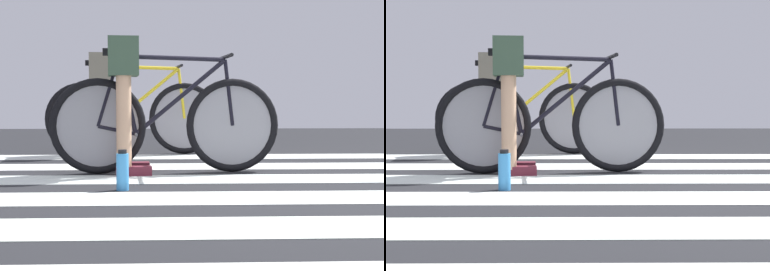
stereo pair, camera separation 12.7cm
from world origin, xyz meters
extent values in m
cube|color=black|center=(0.00, 0.00, 0.01)|extent=(18.00, 14.00, 0.02)
cube|color=silver|center=(-0.04, -1.06, 0.02)|extent=(5.20, 0.44, 0.00)
cube|color=silver|center=(0.11, -0.30, 0.02)|extent=(5.20, 0.44, 0.00)
cube|color=silver|center=(-0.02, 0.46, 0.02)|extent=(5.20, 0.44, 0.00)
cube|color=silver|center=(-0.08, 1.21, 0.02)|extent=(5.20, 0.44, 0.00)
cube|color=silver|center=(-0.12, 1.99, 0.02)|extent=(5.20, 0.44, 0.00)
torus|color=black|center=(-1.12, 0.78, 0.38)|extent=(0.72, 0.12, 0.72)
torus|color=black|center=(-0.10, 0.87, 0.38)|extent=(0.72, 0.12, 0.72)
cylinder|color=gray|center=(-1.12, 0.78, 0.38)|extent=(0.61, 0.06, 0.61)
cylinder|color=gray|center=(-0.10, 0.87, 0.38)|extent=(0.61, 0.06, 0.61)
cylinder|color=black|center=(-0.56, 0.83, 0.89)|extent=(0.80, 0.11, 0.05)
cylinder|color=black|center=(-0.50, 0.84, 0.60)|extent=(0.70, 0.10, 0.59)
cylinder|color=black|center=(-0.90, 0.80, 0.61)|extent=(0.16, 0.05, 0.59)
cylinder|color=black|center=(-0.98, 0.79, 0.35)|extent=(0.29, 0.05, 0.09)
cylinder|color=black|center=(-1.04, 0.79, 0.64)|extent=(0.19, 0.04, 0.53)
cylinder|color=black|center=(-0.13, 0.87, 0.63)|extent=(0.09, 0.04, 0.50)
cube|color=black|center=(-0.96, 0.79, 0.93)|extent=(0.25, 0.11, 0.05)
cylinder|color=black|center=(-0.16, 0.87, 0.90)|extent=(0.08, 0.52, 0.03)
cylinder|color=#4C4C51|center=(-0.84, 0.80, 0.32)|extent=(0.05, 0.34, 0.02)
cylinder|color=tan|center=(-0.94, 0.94, 0.53)|extent=(0.11, 0.11, 0.92)
cylinder|color=tan|center=(-0.91, 0.66, 0.53)|extent=(0.11, 0.11, 0.92)
cube|color=#344B39|center=(-0.93, 0.80, 0.89)|extent=(0.26, 0.43, 0.28)
cube|color=maroon|center=(-0.87, 0.94, 0.06)|extent=(0.27, 0.12, 0.07)
cube|color=maroon|center=(-0.84, 0.66, 0.06)|extent=(0.27, 0.12, 0.07)
torus|color=black|center=(-1.45, 2.21, 0.38)|extent=(0.72, 0.13, 0.72)
torus|color=black|center=(-0.43, 2.31, 0.38)|extent=(0.72, 0.13, 0.72)
cylinder|color=gray|center=(-1.45, 2.21, 0.38)|extent=(0.60, 0.07, 0.61)
cylinder|color=gray|center=(-0.43, 2.31, 0.38)|extent=(0.60, 0.07, 0.61)
cylinder|color=yellow|center=(-0.89, 2.27, 0.89)|extent=(0.80, 0.12, 0.05)
cylinder|color=yellow|center=(-0.83, 2.27, 0.60)|extent=(0.70, 0.11, 0.59)
cylinder|color=yellow|center=(-1.23, 2.23, 0.61)|extent=(0.16, 0.05, 0.59)
cylinder|color=yellow|center=(-1.31, 2.22, 0.35)|extent=(0.29, 0.06, 0.09)
cylinder|color=yellow|center=(-1.37, 2.22, 0.64)|extent=(0.19, 0.04, 0.53)
cylinder|color=yellow|center=(-0.46, 2.31, 0.63)|extent=(0.09, 0.04, 0.50)
cube|color=black|center=(-1.29, 2.23, 0.93)|extent=(0.25, 0.11, 0.05)
cylinder|color=black|center=(-0.49, 2.31, 0.90)|extent=(0.08, 0.52, 0.03)
cylinder|color=#4C4C51|center=(-1.17, 2.24, 0.32)|extent=(0.05, 0.34, 0.02)
cylinder|color=beige|center=(-1.27, 2.37, 0.52)|extent=(0.11, 0.11, 0.91)
cylinder|color=beige|center=(-1.24, 2.09, 0.52)|extent=(0.11, 0.11, 0.91)
cube|color=#6A6658|center=(-1.26, 2.23, 0.88)|extent=(0.26, 0.43, 0.28)
cube|color=#2F304E|center=(-1.20, 2.38, 0.06)|extent=(0.27, 0.13, 0.07)
cube|color=#2F304E|center=(-1.17, 2.10, 0.06)|extent=(0.27, 0.13, 0.07)
cylinder|color=#3C95E0|center=(-0.87, 0.01, 0.13)|extent=(0.08, 0.08, 0.23)
cylinder|color=black|center=(-0.87, 0.01, 0.26)|extent=(0.05, 0.05, 0.02)
camera|label=1|loc=(-0.58, -3.61, 0.60)|focal=54.97mm
camera|label=2|loc=(-0.46, -3.61, 0.60)|focal=54.97mm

